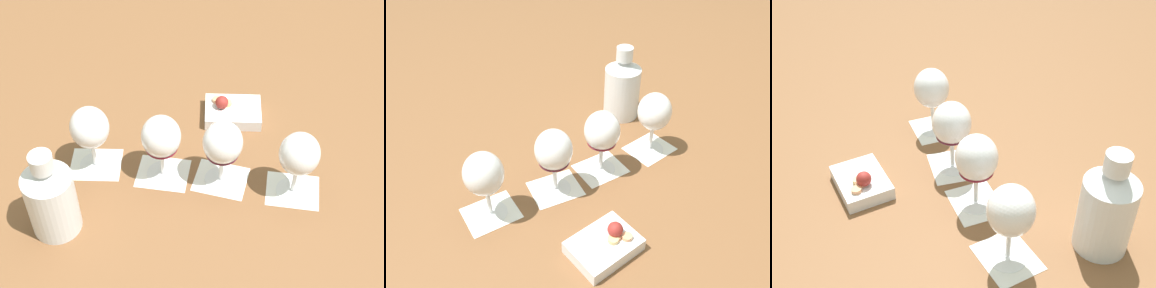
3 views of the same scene
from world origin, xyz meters
TOP-DOWN VIEW (x-y plane):
  - ground_plane at (0.00, 0.00)m, footprint 8.00×8.00m
  - tasting_card_0 at (-0.21, 0.07)m, footprint 0.13×0.12m
  - tasting_card_1 at (-0.06, 0.02)m, footprint 0.14×0.13m
  - tasting_card_2 at (0.06, -0.02)m, footprint 0.14×0.14m
  - tasting_card_3 at (0.21, -0.08)m, footprint 0.14×0.13m
  - wine_glass_0 at (-0.21, 0.07)m, footprint 0.09×0.09m
  - wine_glass_1 at (-0.06, 0.02)m, footprint 0.09×0.09m
  - wine_glass_2 at (0.06, -0.02)m, footprint 0.09×0.09m
  - wine_glass_3 at (0.21, -0.08)m, footprint 0.09×0.09m
  - ceramic_vase at (-0.30, -0.09)m, footprint 0.10×0.10m
  - snack_dish at (0.13, 0.18)m, footprint 0.15×0.12m

SIDE VIEW (x-z plane):
  - ground_plane at x=0.00m, z-range 0.00..0.00m
  - tasting_card_0 at x=-0.21m, z-range 0.00..0.00m
  - tasting_card_1 at x=-0.06m, z-range 0.00..0.00m
  - tasting_card_2 at x=0.06m, z-range 0.00..0.00m
  - tasting_card_3 at x=0.21m, z-range 0.00..0.00m
  - snack_dish at x=0.13m, z-range -0.01..0.05m
  - ceramic_vase at x=-0.30m, z-range -0.01..0.20m
  - wine_glass_3 at x=0.21m, z-range 0.03..0.19m
  - wine_glass_0 at x=-0.21m, z-range 0.03..0.19m
  - wine_glass_1 at x=-0.06m, z-range 0.03..0.20m
  - wine_glass_2 at x=0.06m, z-range 0.03..0.20m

